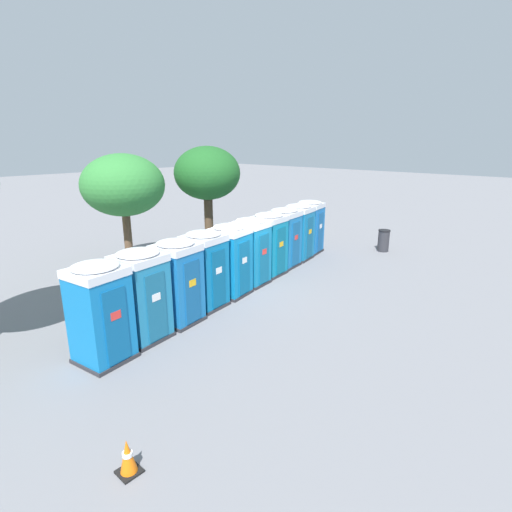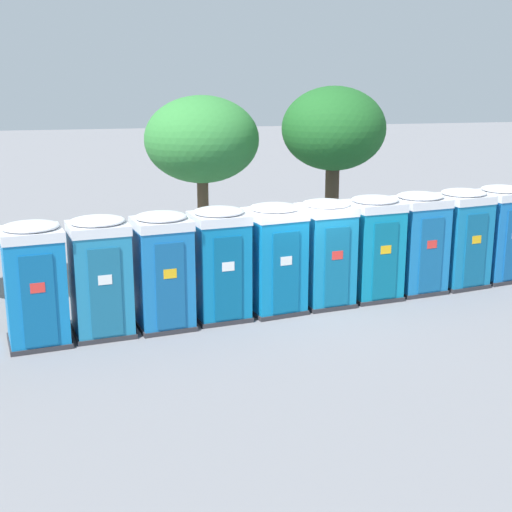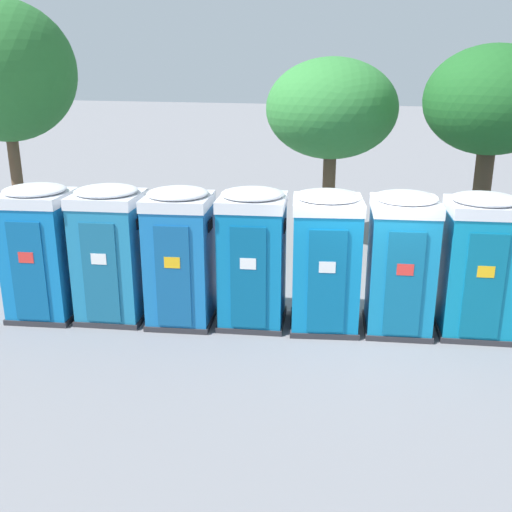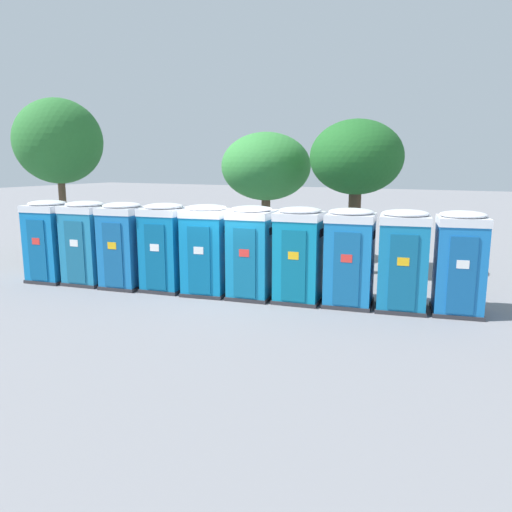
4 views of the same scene
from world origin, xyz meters
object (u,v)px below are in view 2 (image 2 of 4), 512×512
portapotty_5 (326,252)px  portapotty_0 (35,283)px  street_tree_0 (202,140)px  street_tree_1 (334,130)px  portapotty_3 (220,263)px  portapotty_4 (275,258)px  portapotty_2 (163,270)px  portapotty_9 (499,233)px  portapotty_7 (418,242)px  portapotty_1 (100,276)px  portapotty_6 (373,247)px  portapotty_8 (461,237)px

portapotty_5 → portapotty_0: bearing=-170.8°
street_tree_0 → street_tree_1: street_tree_1 is taller
portapotty_3 → portapotty_5: 2.65m
portapotty_4 → street_tree_1: street_tree_1 is taller
portapotty_2 → portapotty_9: 9.27m
portapotty_2 → portapotty_3: bearing=12.3°
portapotty_7 → portapotty_5: bearing=-169.6°
portapotty_0 → portapotty_5: (6.54, 1.06, 0.00)m
portapotty_0 → portapotty_1: bearing=11.2°
portapotty_6 → portapotty_7: (1.30, 0.24, -0.00)m
portapotty_6 → portapotty_3: bearing=-171.1°
portapotty_1 → portapotty_7: same height
portapotty_9 → portapotty_5: bearing=-169.5°
portapotty_2 → portapotty_4: same height
portapotty_5 → portapotty_6: (1.30, 0.24, -0.00)m
portapotty_3 → portapotty_9: same height
portapotty_0 → portapotty_8: bearing=9.5°
portapotty_7 → street_tree_1: size_ratio=0.50×
portapotty_6 → portapotty_9: 3.97m
portapotty_6 → street_tree_1: street_tree_1 is taller
portapotty_0 → portapotty_8: (10.45, 1.75, -0.00)m
portapotty_0 → portapotty_5: bearing=9.2°
portapotty_4 → portapotty_6: size_ratio=1.00×
portapotty_2 → portapotty_6: (5.22, 0.89, -0.00)m
portapotty_0 → portapotty_4: size_ratio=1.00×
portapotty_7 → portapotty_8: 1.32m
portapotty_4 → portapotty_8: 5.30m
portapotty_5 → portapotty_1: bearing=-171.3°
street_tree_1 → portapotty_1: bearing=-143.8°
portapotty_1 → portapotty_5: (5.24, 0.80, 0.00)m
portapotty_6 → portapotty_7: 1.32m
portapotty_4 → portapotty_8: bearing=9.8°
portapotty_6 → portapotty_0: bearing=-170.6°
portapotty_0 → portapotty_5: same height
portapotty_8 → street_tree_1: bearing=122.6°
portapotty_2 → portapotty_7: (6.52, 1.13, -0.00)m
portapotty_1 → portapotty_5: 5.30m
portapotty_3 → portapotty_2: bearing=-167.7°
portapotty_5 → street_tree_0: street_tree_0 is taller
portapotty_4 → portapotty_3: bearing=-173.1°
portapotty_6 → street_tree_1: (0.34, 4.00, 2.52)m
portapotty_1 → portapotty_9: (10.45, 1.77, 0.00)m
portapotty_2 → portapotty_9: bearing=10.1°
portapotty_0 → portapotty_2: bearing=8.8°
portapotty_6 → street_tree_1: 4.74m
portapotty_3 → portapotty_7: (5.23, 0.85, -0.00)m
portapotty_2 → portapotty_5: size_ratio=1.00×
portapotty_4 → portapotty_6: (2.61, 0.45, 0.00)m
portapotty_0 → portapotty_6: size_ratio=1.00×
portapotty_0 → portapotty_6: same height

